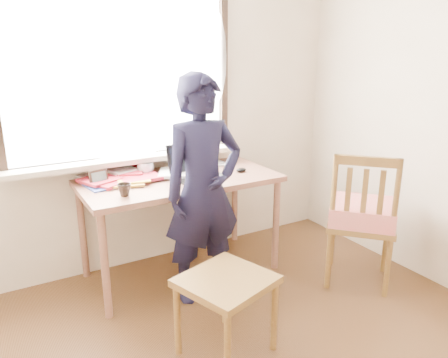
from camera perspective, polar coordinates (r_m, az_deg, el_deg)
room_shell at (r=1.94m, az=8.14°, el=12.77°), size 3.52×4.02×2.61m
desk at (r=3.40m, az=-5.79°, el=-1.18°), size 1.50×0.75×0.80m
laptop at (r=3.38m, az=-3.89°, el=1.30°), size 0.40×0.34×0.25m
mug_white at (r=3.47m, az=-10.23°, el=1.34°), size 0.18×0.18×0.10m
mug_dark at (r=3.01m, az=-12.89°, el=-1.39°), size 0.13×0.13×0.09m
mouse at (r=3.51m, az=2.27°, el=1.19°), size 0.09×0.06×0.03m
desk_clutter at (r=3.42m, az=-10.64°, el=0.63°), size 0.84×0.50×0.05m
book_a at (r=3.47m, az=-13.58°, el=0.47°), size 0.33×0.35×0.03m
book_b at (r=3.71m, az=-2.63°, el=1.93°), size 0.19×0.25×0.02m
picture_frame at (r=3.27m, az=-16.05°, el=0.03°), size 0.14×0.04×0.11m
work_chair at (r=2.61m, az=0.29°, el=-14.26°), size 0.60×0.59×0.50m
side_chair at (r=3.47m, az=17.54°, el=-4.47°), size 0.67×0.67×1.05m
person at (r=3.05m, az=-2.71°, el=-1.49°), size 0.59×0.39×1.62m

